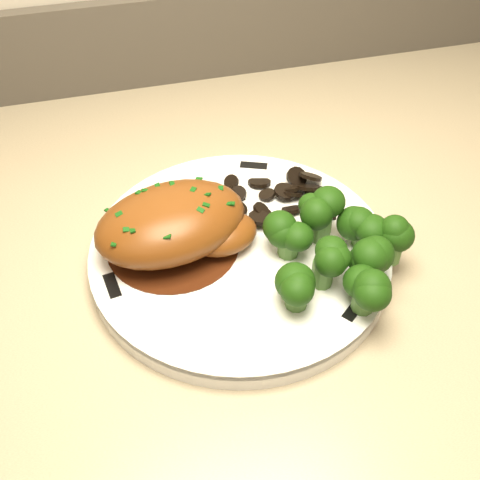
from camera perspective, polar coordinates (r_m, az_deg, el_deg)
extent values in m
cube|color=#513125|center=(0.97, -13.93, -19.50)|extent=(1.81, 0.59, 0.78)
cube|color=tan|center=(0.64, -20.10, -3.59)|extent=(1.87, 0.62, 0.03)
cube|color=#4C443A|center=(0.86, -21.44, 15.59)|extent=(1.87, 0.02, 0.12)
cylinder|color=white|center=(0.60, 0.00, -1.34)|extent=(0.33, 0.33, 0.02)
cube|color=black|center=(0.68, 1.30, 7.05)|extent=(0.03, 0.02, 0.00)
cube|color=black|center=(0.57, -12.03, -4.26)|extent=(0.02, 0.03, 0.00)
cube|color=black|center=(0.55, 10.85, -6.41)|extent=(0.03, 0.03, 0.00)
cylinder|color=#3F1A0B|center=(0.59, -6.34, -0.37)|extent=(0.13, 0.13, 0.00)
ellipsoid|color=brown|center=(0.57, -6.57, 1.63)|extent=(0.16, 0.13, 0.06)
ellipsoid|color=brown|center=(0.58, -1.64, 0.58)|extent=(0.08, 0.06, 0.03)
cube|color=#10440E|center=(0.55, -11.22, 2.27)|extent=(0.01, 0.00, 0.00)
cube|color=#10440E|center=(0.56, -9.54, 3.11)|extent=(0.01, 0.00, 0.00)
cube|color=#10440E|center=(0.56, -7.84, 3.78)|extent=(0.01, 0.00, 0.00)
cube|color=#10440E|center=(0.56, -6.14, 4.31)|extent=(0.01, 0.00, 0.00)
cube|color=#10440E|center=(0.57, -4.45, 4.70)|extent=(0.01, 0.00, 0.00)
cube|color=#10440E|center=(0.57, -2.78, 4.92)|extent=(0.01, 0.00, 0.00)
cylinder|color=black|center=(0.65, 6.51, 4.34)|extent=(0.02, 0.02, 0.01)
cylinder|color=black|center=(0.65, 6.23, 4.91)|extent=(0.02, 0.02, 0.01)
cylinder|color=black|center=(0.65, 5.74, 5.40)|extent=(0.02, 0.02, 0.01)
cylinder|color=black|center=(0.66, 5.03, 5.14)|extent=(0.02, 0.02, 0.01)
cylinder|color=black|center=(0.66, 4.26, 5.44)|extent=(0.02, 0.02, 0.01)
cylinder|color=black|center=(0.65, 3.44, 5.64)|extent=(0.02, 0.02, 0.02)
cylinder|color=black|center=(0.65, 2.59, 5.06)|extent=(0.02, 0.02, 0.01)
cylinder|color=black|center=(0.65, 1.84, 5.04)|extent=(0.03, 0.03, 0.00)
cylinder|color=black|center=(0.64, 1.22, 4.95)|extent=(0.03, 0.03, 0.01)
cylinder|color=black|center=(0.64, 0.78, 4.13)|extent=(0.03, 0.03, 0.02)
cylinder|color=black|center=(0.63, 0.57, 3.95)|extent=(0.03, 0.03, 0.01)
cylinder|color=black|center=(0.63, 0.60, 3.78)|extent=(0.02, 0.02, 0.01)
cylinder|color=black|center=(0.63, 0.87, 2.97)|extent=(0.03, 0.03, 0.01)
cylinder|color=black|center=(0.62, 1.38, 2.90)|extent=(0.03, 0.03, 0.01)
cylinder|color=black|center=(0.62, 2.09, 2.93)|extent=(0.03, 0.03, 0.02)
cylinder|color=black|center=(0.62, 2.90, 2.39)|extent=(0.03, 0.03, 0.02)
cylinder|color=black|center=(0.62, 3.79, 2.65)|extent=(0.03, 0.03, 0.01)
cylinder|color=black|center=(0.62, 4.68, 3.03)|extent=(0.03, 0.03, 0.01)
cylinder|color=black|center=(0.63, 5.41, 2.84)|extent=(0.03, 0.03, 0.02)
cylinder|color=black|center=(0.63, 6.04, 3.39)|extent=(0.04, 0.04, 0.01)
cylinder|color=black|center=(0.63, 6.46, 4.00)|extent=(0.03, 0.04, 0.02)
cylinder|color=black|center=(0.64, 6.59, 3.96)|extent=(0.03, 0.03, 0.02)
cylinder|color=#4A7632|center=(0.57, 4.62, -0.41)|extent=(0.02, 0.02, 0.03)
sphere|color=black|center=(0.56, 4.72, 0.89)|extent=(0.03, 0.03, 0.03)
cylinder|color=#4A7632|center=(0.59, 7.65, 1.07)|extent=(0.02, 0.02, 0.03)
sphere|color=black|center=(0.58, 7.82, 2.35)|extent=(0.03, 0.03, 0.03)
cylinder|color=#4A7632|center=(0.59, 11.61, 0.48)|extent=(0.02, 0.02, 0.03)
sphere|color=black|center=(0.58, 11.87, 1.75)|extent=(0.03, 0.03, 0.03)
cylinder|color=#4A7632|center=(0.55, 7.83, -3.16)|extent=(0.02, 0.02, 0.03)
sphere|color=black|center=(0.54, 8.01, -1.88)|extent=(0.03, 0.03, 0.03)
cylinder|color=#4A7632|center=(0.56, 12.16, -2.74)|extent=(0.02, 0.02, 0.03)
sphere|color=black|center=(0.55, 12.44, -1.47)|extent=(0.03, 0.03, 0.03)
cylinder|color=#4A7632|center=(0.59, 14.19, -0.84)|extent=(0.02, 0.02, 0.03)
sphere|color=black|center=(0.57, 14.51, 0.42)|extent=(0.03, 0.03, 0.03)
cylinder|color=#4A7632|center=(0.53, 5.40, -5.25)|extent=(0.02, 0.02, 0.03)
sphere|color=black|center=(0.52, 5.53, -3.97)|extent=(0.03, 0.03, 0.03)
cylinder|color=#4A7632|center=(0.54, 11.65, -5.48)|extent=(0.02, 0.02, 0.03)
sphere|color=black|center=(0.53, 11.94, -4.22)|extent=(0.03, 0.03, 0.03)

